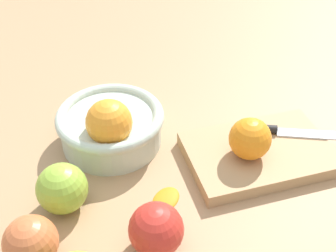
% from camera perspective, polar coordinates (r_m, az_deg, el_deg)
% --- Properties ---
extents(ground_plane, '(2.40, 2.40, 0.00)m').
position_cam_1_polar(ground_plane, '(0.71, 3.13, -5.15)').
color(ground_plane, tan).
extents(bowl, '(0.18, 0.18, 0.11)m').
position_cam_1_polar(bowl, '(0.73, -7.37, 0.09)').
color(bowl, beige).
rests_on(bowl, ground_plane).
extents(cutting_board, '(0.23, 0.15, 0.02)m').
position_cam_1_polar(cutting_board, '(0.73, 11.54, -3.50)').
color(cutting_board, tan).
rests_on(cutting_board, ground_plane).
extents(orange_on_board, '(0.07, 0.07, 0.07)m').
position_cam_1_polar(orange_on_board, '(0.69, 10.46, -1.61)').
color(orange_on_board, orange).
rests_on(orange_on_board, cutting_board).
extents(knife, '(0.15, 0.08, 0.01)m').
position_cam_1_polar(knife, '(0.76, 14.54, -0.63)').
color(knife, silver).
rests_on(knife, cutting_board).
extents(apple_front_left, '(0.07, 0.07, 0.07)m').
position_cam_1_polar(apple_front_left, '(0.59, -1.54, -13.11)').
color(apple_front_left, red).
rests_on(apple_front_left, ground_plane).
extents(apple_mid_left, '(0.07, 0.07, 0.07)m').
position_cam_1_polar(apple_mid_left, '(0.65, -13.41, -7.79)').
color(apple_mid_left, '#8EB738').
rests_on(apple_mid_left, ground_plane).
extents(apple_front_left_2, '(0.07, 0.07, 0.07)m').
position_cam_1_polar(apple_front_left_2, '(0.60, -17.17, -14.06)').
color(apple_front_left_2, '#CC6638').
rests_on(apple_front_left_2, ground_plane).
extents(citrus_peel, '(0.06, 0.06, 0.01)m').
position_cam_1_polar(citrus_peel, '(0.66, -0.28, -9.15)').
color(citrus_peel, orange).
rests_on(citrus_peel, ground_plane).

